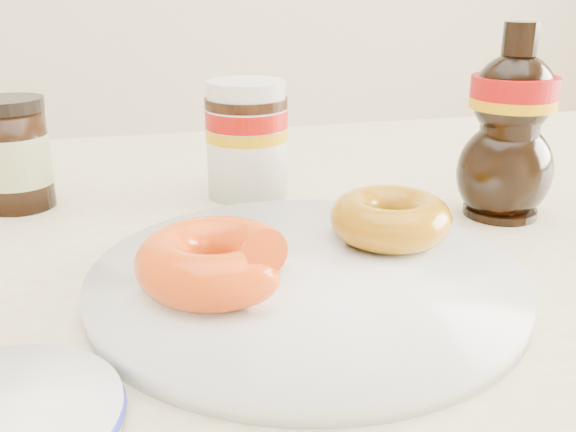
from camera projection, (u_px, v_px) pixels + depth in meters
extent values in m
cube|color=#F4E9BA|center=(340.00, 277.00, 0.50)|extent=(1.40, 0.90, 0.04)
cylinder|color=white|center=(306.00, 279.00, 0.43)|extent=(0.29, 0.29, 0.01)
torus|color=white|center=(306.00, 278.00, 0.43)|extent=(0.29, 0.29, 0.01)
torus|color=#E7480D|center=(215.00, 261.00, 0.40)|extent=(0.12, 0.12, 0.03)
torus|color=#A86C0A|center=(390.00, 218.00, 0.48)|extent=(0.10, 0.10, 0.03)
cylinder|color=white|center=(247.00, 149.00, 0.61)|extent=(0.08, 0.08, 0.09)
cylinder|color=#900905|center=(246.00, 118.00, 0.60)|extent=(0.08, 0.08, 0.02)
cylinder|color=#D89905|center=(247.00, 133.00, 0.61)|extent=(0.08, 0.08, 0.01)
cylinder|color=black|center=(246.00, 103.00, 0.60)|extent=(0.08, 0.08, 0.01)
cylinder|color=white|center=(246.00, 91.00, 0.60)|extent=(0.07, 0.07, 0.02)
cylinder|color=black|center=(15.00, 159.00, 0.58)|extent=(0.06, 0.06, 0.09)
cylinder|color=beige|center=(15.00, 159.00, 0.58)|extent=(0.06, 0.06, 0.05)
cylinder|color=black|center=(7.00, 105.00, 0.56)|extent=(0.06, 0.06, 0.01)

